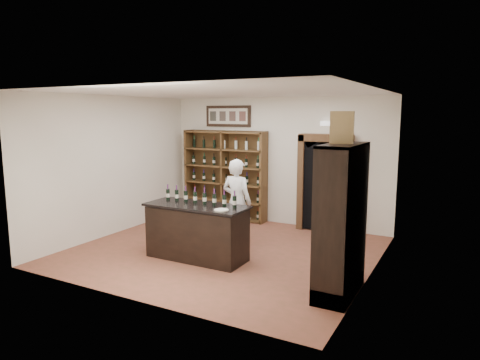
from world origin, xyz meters
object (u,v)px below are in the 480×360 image
(tasting_counter, at_px, (197,232))
(wine_crate, at_px, (342,128))
(wine_shelf, at_px, (226,175))
(shopkeeper, at_px, (237,202))
(counter_bottle_0, at_px, (168,194))
(side_cabinet, at_px, (342,244))

(tasting_counter, relative_size, wine_crate, 4.17)
(tasting_counter, bearing_deg, wine_shelf, 110.56)
(shopkeeper, bearing_deg, tasting_counter, 80.44)
(wine_shelf, bearing_deg, tasting_counter, -69.44)
(wine_shelf, height_order, counter_bottle_0, wine_shelf)
(shopkeeper, distance_m, wine_crate, 3.20)
(side_cabinet, bearing_deg, wine_shelf, 139.79)
(tasting_counter, bearing_deg, side_cabinet, -6.28)
(tasting_counter, xyz_separation_m, shopkeeper, (0.23, 1.08, 0.37))
(wine_shelf, distance_m, wine_crate, 5.13)
(counter_bottle_0, distance_m, side_cabinet, 3.49)
(side_cabinet, relative_size, shopkeeper, 1.27)
(tasting_counter, distance_m, shopkeeper, 1.17)
(shopkeeper, bearing_deg, side_cabinet, 153.48)
(wine_shelf, xyz_separation_m, wine_crate, (3.76, -3.24, 1.33))
(wine_shelf, distance_m, side_cabinet, 5.02)
(tasting_counter, distance_m, counter_bottle_0, 0.95)
(tasting_counter, relative_size, shopkeeper, 1.08)
(tasting_counter, height_order, counter_bottle_0, counter_bottle_0)
(tasting_counter, height_order, shopkeeper, shopkeeper)
(wine_shelf, relative_size, counter_bottle_0, 7.33)
(tasting_counter, relative_size, side_cabinet, 0.85)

